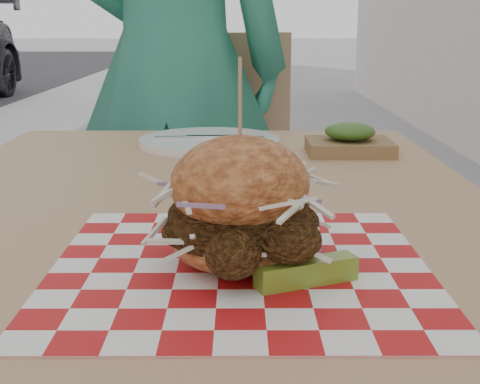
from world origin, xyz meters
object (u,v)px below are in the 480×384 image
at_px(diner, 173,65).
at_px(patio_chair, 210,178).
at_px(sandwich, 240,211).
at_px(patio_table, 197,260).

relative_size(diner, patio_chair, 1.82).
relative_size(patio_chair, sandwich, 4.81).
bearing_deg(patio_table, patio_chair, 91.45).
height_order(patio_table, sandwich, sandwich).
height_order(patio_table, patio_chair, patio_chair).
bearing_deg(patio_chair, sandwich, -100.93).
bearing_deg(patio_table, sandwich, -76.25).
relative_size(diner, patio_table, 1.44).
distance_m(diner, patio_table, 1.01).
bearing_deg(sandwich, diner, 98.35).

